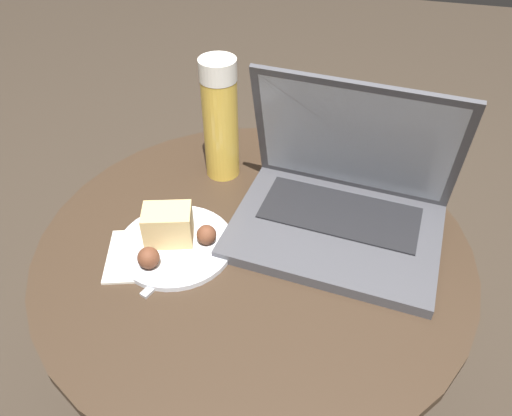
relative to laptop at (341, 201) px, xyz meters
name	(u,v)px	position (x,y,z in m)	size (l,w,h in m)	color
ground_plane	(254,415)	(-0.12, -0.08, -0.61)	(6.00, 6.00, 0.00)	#382D23
table	(254,307)	(-0.12, -0.08, -0.21)	(0.68, 0.68, 0.56)	black
napkin	(159,254)	(-0.26, -0.14, -0.05)	(0.18, 0.15, 0.00)	silver
laptop	(341,201)	(0.00, 0.00, 0.00)	(0.35, 0.27, 0.24)	#47474C
beer_glass	(220,120)	(-0.22, 0.09, 0.06)	(0.06, 0.06, 0.22)	gold
snack_plate	(173,238)	(-0.24, -0.12, -0.03)	(0.18, 0.18, 0.07)	silver
fork	(187,256)	(-0.22, -0.13, -0.05)	(0.07, 0.16, 0.00)	#B2B2B7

